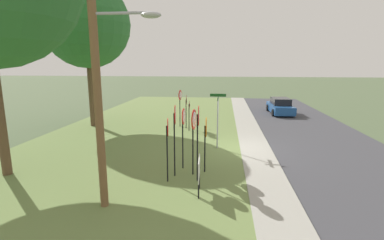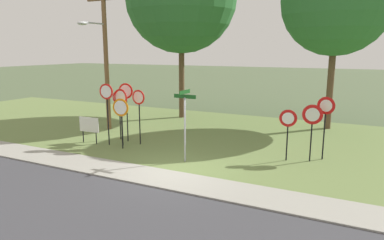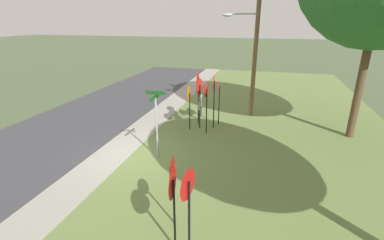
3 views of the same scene
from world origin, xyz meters
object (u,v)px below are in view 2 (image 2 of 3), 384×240
notice_board (89,126)px  oak_tree_right (337,1)px  stop_sign_far_right (121,104)px  stop_sign_center_tall (119,105)px  stop_sign_far_left (139,105)px  yield_sign_near_left (325,113)px  stop_sign_far_center (126,99)px  street_name_post (185,119)px  yield_sign_far_left (288,123)px  utility_pole (104,51)px  yield_sign_near_right (312,119)px  stop_sign_near_left (107,101)px  stop_sign_near_right (121,112)px

notice_board → oak_tree_right: 14.31m
stop_sign_far_right → notice_board: stop_sign_far_right is taller
stop_sign_center_tall → stop_sign_far_left: bearing=-25.7°
stop_sign_center_tall → yield_sign_near_left: 9.45m
stop_sign_far_right → stop_sign_far_center: bearing=114.5°
notice_board → stop_sign_far_right: bearing=9.2°
stop_sign_center_tall → notice_board: stop_sign_center_tall is taller
yield_sign_near_left → oak_tree_right: bearing=104.1°
street_name_post → stop_sign_far_center: bearing=160.3°
yield_sign_far_left → notice_board: (-8.97, -1.42, -0.70)m
utility_pole → oak_tree_right: oak_tree_right is taller
street_name_post → oak_tree_right: (4.44, 8.94, 5.20)m
yield_sign_near_right → utility_pole: (-11.01, 0.99, 2.60)m
stop_sign_near_left → street_name_post: (4.35, -0.61, -0.38)m
stop_sign_far_left → stop_sign_center_tall: bearing=167.0°
street_name_post → utility_pole: (-6.56, 3.20, 2.60)m
stop_sign_near_right → stop_sign_center_tall: size_ratio=0.94×
stop_sign_near_right → stop_sign_far_center: 1.34m
yield_sign_near_left → yield_sign_far_left: 1.56m
stop_sign_near_left → stop_sign_far_right: (0.61, 0.23, -0.15)m
stop_sign_far_right → oak_tree_right: (8.17, 8.09, 4.97)m
stop_sign_far_center → notice_board: 2.16m
notice_board → yield_sign_near_left: bearing=9.1°
yield_sign_near_right → street_name_post: bearing=-159.2°
stop_sign_near_right → oak_tree_right: (7.84, 8.55, 5.26)m
yield_sign_far_left → notice_board: 9.10m
stop_sign_near_right → stop_sign_center_tall: bearing=125.1°
yield_sign_far_left → utility_pole: utility_pole is taller
stop_sign_near_right → stop_sign_far_right: bearing=121.1°
stop_sign_far_center → yield_sign_far_left: stop_sign_far_center is taller
stop_sign_near_right → yield_sign_far_left: (6.98, 1.51, -0.12)m
stop_sign_far_center → oak_tree_right: bearing=33.6°
utility_pole → yield_sign_far_left: bearing=-7.3°
yield_sign_near_left → notice_board: yield_sign_near_left is taller
yield_sign_far_left → stop_sign_far_right: bearing=-179.2°
stop_sign_far_right → oak_tree_right: 12.53m
stop_sign_far_left → yield_sign_near_left: bearing=11.4°
stop_sign_far_left → notice_board: stop_sign_far_left is taller
stop_sign_far_right → street_name_post: bearing=-6.0°
street_name_post → utility_pole: utility_pole is taller
stop_sign_far_right → stop_sign_center_tall: stop_sign_far_right is taller
stop_sign_near_left → stop_sign_center_tall: size_ratio=1.18×
stop_sign_near_left → yield_sign_near_left: size_ratio=1.12×
yield_sign_near_left → utility_pole: utility_pole is taller
stop_sign_near_right → utility_pole: 5.00m
stop_sign_far_left → utility_pole: (-3.46, 1.86, 2.45)m
stop_sign_center_tall → oak_tree_right: size_ratio=0.25×
stop_sign_near_right → oak_tree_right: oak_tree_right is taller
stop_sign_near_right → yield_sign_far_left: bearing=7.0°
yield_sign_near_right → yield_sign_far_left: yield_sign_near_right is taller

